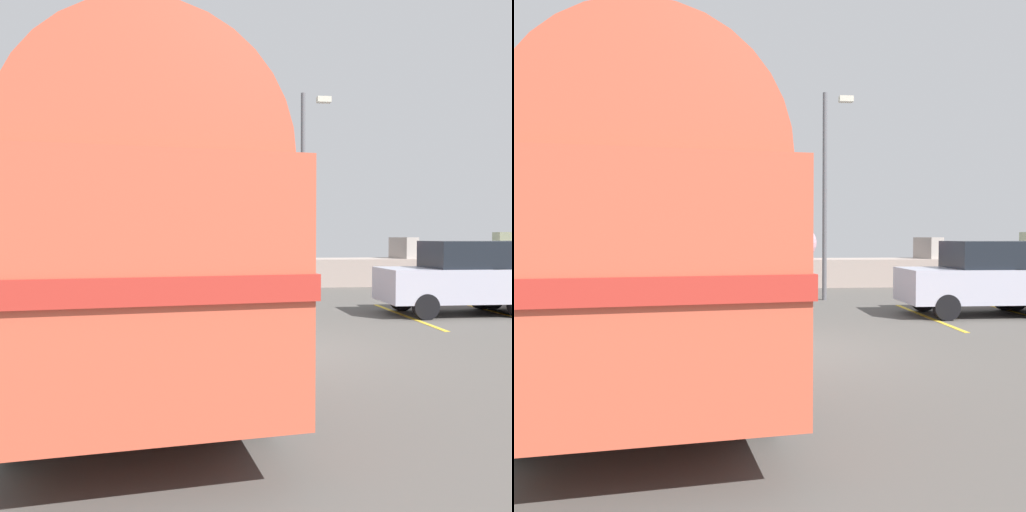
% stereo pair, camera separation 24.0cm
% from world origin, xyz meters
% --- Properties ---
extents(ground, '(32.00, 26.00, 0.02)m').
position_xyz_m(ground, '(0.00, 0.00, 0.01)').
color(ground, '#524E4A').
extents(breakwater, '(31.36, 2.67, 2.41)m').
position_xyz_m(breakwater, '(-0.27, 11.78, 0.72)').
color(breakwater, '#A5948B').
rests_on(breakwater, ground).
extents(vintage_coach, '(3.55, 8.83, 3.70)m').
position_xyz_m(vintage_coach, '(-1.81, -1.26, 2.05)').
color(vintage_coach, black).
rests_on(vintage_coach, ground).
extents(parked_car_nearest, '(4.11, 1.75, 1.86)m').
position_xyz_m(parked_car_nearest, '(5.86, 3.66, 0.97)').
color(parked_car_nearest, black).
rests_on(parked_car_nearest, ground).
extents(lamp_post, '(1.02, 0.51, 6.40)m').
position_xyz_m(lamp_post, '(2.51, 7.20, 3.61)').
color(lamp_post, '#5B5B60').
rests_on(lamp_post, ground).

